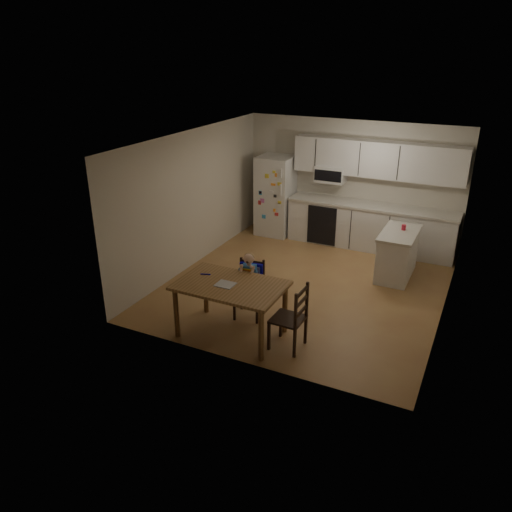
{
  "coord_description": "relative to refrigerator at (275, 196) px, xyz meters",
  "views": [
    {
      "loc": [
        2.62,
        -7.37,
        3.87
      ],
      "look_at": [
        -0.31,
        -1.35,
        1.01
      ],
      "focal_mm": 35.0,
      "sensor_mm": 36.0,
      "label": 1
    }
  ],
  "objects": [
    {
      "name": "refrigerator",
      "position": [
        0.0,
        0.0,
        0.0
      ],
      "size": [
        0.72,
        0.7,
        1.7
      ],
      "primitive_type": "cube",
      "color": "silver",
      "rests_on": "ground"
    },
    {
      "name": "kitchen_run",
      "position": [
        2.05,
        0.09,
        0.03
      ],
      "size": [
        3.37,
        0.62,
        2.15
      ],
      "color": "silver",
      "rests_on": "ground"
    },
    {
      "name": "dining_table",
      "position": [
        1.14,
        -4.1,
        -0.16
      ],
      "size": [
        1.49,
        0.96,
        0.8
      ],
      "color": "brown",
      "rests_on": "ground"
    },
    {
      "name": "toddler_spoon",
      "position": [
        0.66,
        -4.0,
        -0.04
      ],
      "size": [
        0.12,
        0.06,
        0.02
      ],
      "primitive_type": "cylinder",
      "rotation": [
        0.0,
        1.57,
        0.35
      ],
      "color": "#0C09B0",
      "rests_on": "dining_table"
    },
    {
      "name": "napkin",
      "position": [
        1.09,
        -4.15,
        -0.04
      ],
      "size": [
        0.26,
        0.22,
        0.01
      ],
      "primitive_type": "cube",
      "color": "#A5A4A9",
      "rests_on": "dining_table"
    },
    {
      "name": "chair_side",
      "position": [
        2.08,
        -4.06,
        -0.31
      ],
      "size": [
        0.43,
        0.43,
        0.95
      ],
      "rotation": [
        0.0,
        0.0,
        -1.6
      ],
      "color": "black",
      "rests_on": "ground"
    },
    {
      "name": "room",
      "position": [
        1.55,
        -1.67,
        0.4
      ],
      "size": [
        4.52,
        5.01,
        2.51
      ],
      "color": "#9B673D",
      "rests_on": "ground"
    },
    {
      "name": "chair_booster",
      "position": [
        1.13,
        -3.49,
        -0.22
      ],
      "size": [
        0.45,
        0.45,
        1.04
      ],
      "rotation": [
        0.0,
        0.0,
        0.17
      ],
      "color": "black",
      "rests_on": "ground"
    },
    {
      "name": "red_cup",
      "position": [
        2.89,
        -0.94,
        0.04
      ],
      "size": [
        0.08,
        0.08,
        0.09
      ],
      "primitive_type": "cylinder",
      "color": "red",
      "rests_on": "kitchen_island"
    },
    {
      "name": "kitchen_island",
      "position": [
        2.86,
        -1.08,
        -0.43
      ],
      "size": [
        0.6,
        1.14,
        0.84
      ],
      "color": "silver",
      "rests_on": "ground"
    }
  ]
}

